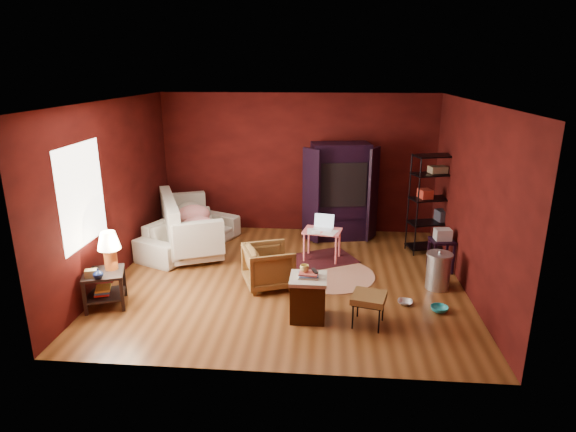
% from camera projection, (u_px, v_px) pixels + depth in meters
% --- Properties ---
extents(room, '(5.54, 5.04, 2.84)m').
position_uv_depth(room, '(284.00, 195.00, 7.35)').
color(room, brown).
rests_on(room, ground).
extents(sofa, '(1.43, 2.18, 0.83)m').
position_uv_depth(sofa, '(190.00, 228.00, 8.94)').
color(sofa, '#BCB4A3').
rests_on(sofa, ground).
extents(armchair, '(0.86, 0.89, 0.72)m').
position_uv_depth(armchair, '(269.00, 264.00, 7.42)').
color(armchair, black).
rests_on(armchair, ground).
extents(pet_bowl_steel, '(0.22, 0.09, 0.22)m').
position_uv_depth(pet_bowl_steel, '(405.00, 297.00, 6.91)').
color(pet_bowl_steel, silver).
rests_on(pet_bowl_steel, ground).
extents(pet_bowl_turquoise, '(0.25, 0.15, 0.24)m').
position_uv_depth(pet_bowl_turquoise, '(440.00, 304.00, 6.70)').
color(pet_bowl_turquoise, teal).
rests_on(pet_bowl_turquoise, ground).
extents(vase, '(0.17, 0.17, 0.14)m').
position_uv_depth(vase, '(98.00, 274.00, 6.54)').
color(vase, '#0B153A').
rests_on(vase, side_table).
extents(mug, '(0.13, 0.11, 0.12)m').
position_uv_depth(mug, '(304.00, 267.00, 6.37)').
color(mug, '#D8C369').
rests_on(mug, hamper).
extents(side_table, '(0.69, 0.69, 1.07)m').
position_uv_depth(side_table, '(107.00, 262.00, 6.78)').
color(side_table, black).
rests_on(side_table, ground).
extents(sofa_cushions, '(1.65, 2.35, 0.92)m').
position_uv_depth(sofa_cushions, '(187.00, 226.00, 8.93)').
color(sofa_cushions, '#BCB4A3').
rests_on(sofa_cushions, sofa).
extents(hamper, '(0.49, 0.49, 0.69)m').
position_uv_depth(hamper, '(308.00, 297.00, 6.47)').
color(hamper, '#3D220E').
rests_on(hamper, ground).
extents(footstool, '(0.52, 0.52, 0.44)m').
position_uv_depth(footstool, '(369.00, 299.00, 6.28)').
color(footstool, black).
rests_on(footstool, ground).
extents(rug_round, '(1.76, 1.76, 0.01)m').
position_uv_depth(rug_round, '(331.00, 275.00, 7.90)').
color(rug_round, beige).
rests_on(rug_round, ground).
extents(rug_oriental, '(1.46, 1.29, 0.01)m').
position_uv_depth(rug_oriental, '(319.00, 259.00, 8.51)').
color(rug_oriental, '#4D141B').
rests_on(rug_oriental, ground).
extents(laptop_desk, '(0.72, 0.59, 0.80)m').
position_uv_depth(laptop_desk, '(322.00, 233.00, 8.41)').
color(laptop_desk, '#FF7479').
rests_on(laptop_desk, ground).
extents(tv_armoire, '(1.47, 0.95, 1.89)m').
position_uv_depth(tv_armoire, '(340.00, 190.00, 9.36)').
color(tv_armoire, black).
rests_on(tv_armoire, ground).
extents(wire_shelving, '(0.96, 0.62, 1.81)m').
position_uv_depth(wire_shelving, '(436.00, 199.00, 8.68)').
color(wire_shelving, black).
rests_on(wire_shelving, ground).
extents(small_stand, '(0.41, 0.41, 0.74)m').
position_uv_depth(small_stand, '(442.00, 240.00, 7.92)').
color(small_stand, black).
rests_on(small_stand, ground).
extents(trash_can, '(0.45, 0.45, 0.62)m').
position_uv_depth(trash_can, '(438.00, 271.00, 7.36)').
color(trash_can, silver).
rests_on(trash_can, ground).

